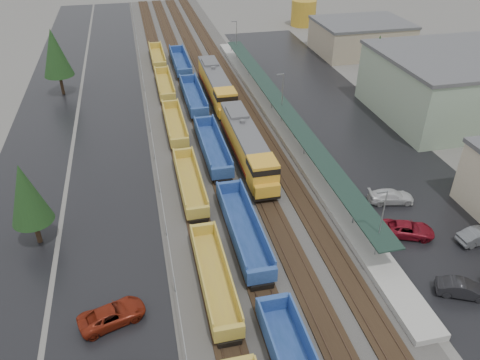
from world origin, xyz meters
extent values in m
cube|color=#302D2B|center=(0.00, 60.00, 0.04)|extent=(20.00, 160.00, 0.08)
cube|color=black|center=(-6.00, 60.00, 0.15)|extent=(2.60, 160.00, 0.15)
cube|color=#473326|center=(-6.72, 60.00, 0.27)|extent=(0.08, 160.00, 0.07)
cube|color=#473326|center=(-5.28, 60.00, 0.27)|extent=(0.08, 160.00, 0.07)
cube|color=black|center=(-2.00, 60.00, 0.15)|extent=(2.60, 160.00, 0.15)
cube|color=#473326|center=(-2.72, 60.00, 0.27)|extent=(0.08, 160.00, 0.07)
cube|color=#473326|center=(-1.28, 60.00, 0.27)|extent=(0.08, 160.00, 0.07)
cube|color=black|center=(2.00, 60.00, 0.15)|extent=(2.60, 160.00, 0.15)
cube|color=#473326|center=(1.28, 60.00, 0.27)|extent=(0.08, 160.00, 0.07)
cube|color=#473326|center=(2.72, 60.00, 0.27)|extent=(0.08, 160.00, 0.07)
cube|color=black|center=(6.00, 60.00, 0.15)|extent=(2.60, 160.00, 0.15)
cube|color=#473326|center=(5.28, 60.00, 0.27)|extent=(0.08, 160.00, 0.07)
cube|color=#473326|center=(6.72, 60.00, 0.27)|extent=(0.08, 160.00, 0.07)
cube|color=black|center=(-15.00, 60.00, 0.01)|extent=(10.00, 160.00, 0.02)
cube|color=black|center=(-25.00, 60.00, 0.01)|extent=(9.00, 160.00, 0.02)
cube|color=black|center=(19.00, 50.00, 0.01)|extent=(16.00, 100.00, 0.02)
cube|color=#9E9B93|center=(9.50, 50.00, 0.35)|extent=(3.00, 80.00, 0.70)
cylinder|color=gray|center=(9.50, 25.00, 1.90)|extent=(0.16, 0.16, 2.40)
cylinder|color=gray|center=(9.50, 40.00, 1.90)|extent=(0.16, 0.16, 2.40)
cylinder|color=gray|center=(9.50, 55.00, 1.90)|extent=(0.16, 0.16, 2.40)
cylinder|color=gray|center=(9.50, 70.00, 1.90)|extent=(0.16, 0.16, 2.40)
cylinder|color=gray|center=(9.50, 85.00, 1.90)|extent=(0.16, 0.16, 2.40)
cube|color=#192D25|center=(9.50, 50.00, 3.20)|extent=(2.60, 65.00, 0.15)
cylinder|color=gray|center=(9.50, 20.00, 4.00)|extent=(0.12, 0.12, 8.00)
cube|color=gray|center=(9.00, 20.00, 7.90)|extent=(1.00, 0.15, 0.12)
cylinder|color=gray|center=(9.50, 50.00, 4.00)|extent=(0.12, 0.12, 8.00)
cube|color=gray|center=(9.00, 50.00, 7.90)|extent=(1.00, 0.15, 0.12)
cylinder|color=gray|center=(9.50, 80.00, 4.00)|extent=(0.12, 0.12, 8.00)
cube|color=gray|center=(9.00, 80.00, 7.90)|extent=(1.00, 0.15, 0.12)
cylinder|color=gray|center=(-9.50, 20.00, 1.00)|extent=(0.08, 0.08, 2.00)
cylinder|color=gray|center=(-9.50, 28.00, 1.00)|extent=(0.08, 0.08, 2.00)
cylinder|color=gray|center=(-9.50, 36.00, 1.00)|extent=(0.08, 0.08, 2.00)
cylinder|color=gray|center=(-9.50, 44.00, 1.00)|extent=(0.08, 0.08, 2.00)
cylinder|color=gray|center=(-9.50, 52.00, 1.00)|extent=(0.08, 0.08, 2.00)
cylinder|color=gray|center=(-9.50, 60.00, 1.00)|extent=(0.08, 0.08, 2.00)
cylinder|color=gray|center=(-9.50, 68.00, 1.00)|extent=(0.08, 0.08, 2.00)
cylinder|color=gray|center=(-9.50, 76.00, 1.00)|extent=(0.08, 0.08, 2.00)
cylinder|color=gray|center=(-9.50, 84.00, 1.00)|extent=(0.08, 0.08, 2.00)
cylinder|color=gray|center=(-9.50, 92.00, 1.00)|extent=(0.08, 0.08, 2.00)
cylinder|color=gray|center=(-9.50, 100.00, 1.00)|extent=(0.08, 0.08, 2.00)
cylinder|color=gray|center=(-9.50, 108.00, 1.00)|extent=(0.08, 0.08, 2.00)
cylinder|color=gray|center=(-9.50, 116.00, 1.00)|extent=(0.08, 0.08, 2.00)
cylinder|color=gray|center=(-9.50, 124.00, 1.00)|extent=(0.08, 0.08, 2.00)
cylinder|color=gray|center=(-9.50, 132.00, 1.00)|extent=(0.08, 0.08, 2.00)
cube|color=gray|center=(-9.50, 60.00, 2.00)|extent=(0.05, 160.00, 0.05)
cube|color=#90A289|center=(40.00, 48.00, 4.50)|extent=(30.00, 20.00, 9.00)
cube|color=tan|center=(36.00, 80.00, 3.00)|extent=(18.00, 14.00, 6.00)
cube|color=#59595B|center=(36.00, 80.00, 6.25)|extent=(18.36, 14.28, 0.50)
cylinder|color=#332316|center=(-22.00, 30.00, 1.35)|extent=(0.50, 0.50, 2.70)
cone|color=black|center=(-22.00, 30.00, 5.85)|extent=(3.96, 3.96, 6.30)
cylinder|color=#332316|center=(-23.00, 70.00, 1.65)|extent=(0.50, 0.50, 3.30)
cone|color=black|center=(-23.00, 70.00, 7.15)|extent=(4.84, 4.84, 7.70)
cylinder|color=#332316|center=(28.00, 58.00, 1.50)|extent=(0.50, 0.50, 3.00)
cone|color=black|center=(28.00, 58.00, 6.50)|extent=(4.40, 4.40, 7.00)
cube|color=black|center=(2.00, 41.15, 0.86)|extent=(3.07, 20.50, 0.41)
cube|color=gold|center=(2.00, 42.18, 2.61)|extent=(2.87, 16.40, 3.07)
cube|color=gold|center=(2.00, 33.16, 2.81)|extent=(3.07, 3.28, 3.48)
cube|color=black|center=(2.00, 33.16, 3.84)|extent=(3.13, 3.33, 0.72)
cube|color=gold|center=(2.00, 31.31, 1.79)|extent=(2.87, 1.02, 1.43)
cube|color=#59595B|center=(2.00, 42.18, 4.25)|extent=(2.92, 16.40, 0.36)
cube|color=maroon|center=(0.54, 42.18, 1.38)|extent=(0.04, 16.40, 0.36)
cube|color=maroon|center=(3.46, 42.18, 1.38)|extent=(0.04, 16.40, 0.36)
cube|color=black|center=(2.00, 41.15, 0.45)|extent=(2.25, 6.15, 0.61)
cube|color=black|center=(2.00, 33.98, 0.56)|extent=(2.46, 4.10, 0.51)
cube|color=black|center=(2.00, 48.32, 0.56)|extent=(2.46, 4.10, 0.51)
cylinder|color=#59595B|center=(2.00, 43.20, 4.55)|extent=(0.72, 0.72, 0.51)
cube|color=#59595B|center=(2.00, 46.27, 4.50)|extent=(2.46, 4.10, 0.51)
cube|color=black|center=(2.00, 62.15, 0.86)|extent=(3.07, 20.50, 0.41)
cube|color=gold|center=(2.00, 63.18, 2.61)|extent=(2.87, 16.40, 3.07)
cube|color=gold|center=(2.00, 54.16, 2.81)|extent=(3.07, 3.28, 3.48)
cube|color=black|center=(2.00, 54.16, 3.84)|extent=(3.13, 3.33, 0.72)
cube|color=gold|center=(2.00, 52.31, 1.79)|extent=(2.87, 1.02, 1.43)
cube|color=#59595B|center=(2.00, 63.18, 4.25)|extent=(2.92, 16.40, 0.36)
cube|color=maroon|center=(0.54, 63.18, 1.38)|extent=(0.04, 16.40, 0.36)
cube|color=maroon|center=(3.46, 63.18, 1.38)|extent=(0.04, 16.40, 0.36)
cube|color=black|center=(2.00, 62.15, 0.45)|extent=(2.25, 6.15, 0.61)
cube|color=black|center=(2.00, 54.98, 0.56)|extent=(2.46, 4.10, 0.51)
cube|color=black|center=(2.00, 69.32, 0.56)|extent=(2.46, 4.10, 0.51)
cylinder|color=#59595B|center=(2.00, 64.20, 4.55)|extent=(0.72, 0.72, 0.51)
cube|color=#59595B|center=(2.00, 67.27, 4.50)|extent=(2.46, 4.10, 0.51)
cube|color=gold|center=(-6.00, 19.93, 0.82)|extent=(2.45, 12.49, 0.24)
cube|color=gold|center=(-7.18, 19.93, 1.67)|extent=(0.14, 12.49, 1.70)
cube|color=gold|center=(-4.82, 19.93, 1.67)|extent=(0.14, 12.49, 1.70)
cube|color=gold|center=(-6.00, 13.50, 1.48)|extent=(2.45, 0.47, 1.32)
cube|color=gold|center=(-6.00, 26.37, 1.48)|extent=(2.45, 0.47, 1.32)
cube|color=black|center=(-6.00, 14.16, 0.54)|extent=(1.89, 2.07, 0.47)
cube|color=black|center=(-6.00, 25.71, 0.54)|extent=(1.89, 2.07, 0.47)
cube|color=gold|center=(-6.00, 35.72, 0.82)|extent=(2.45, 12.49, 0.24)
cube|color=gold|center=(-7.18, 35.72, 1.67)|extent=(0.14, 12.49, 1.70)
cube|color=gold|center=(-4.82, 35.72, 1.67)|extent=(0.14, 12.49, 1.70)
cube|color=gold|center=(-6.00, 29.29, 1.48)|extent=(2.45, 0.47, 1.32)
cube|color=gold|center=(-6.00, 42.16, 1.48)|extent=(2.45, 0.47, 1.32)
cube|color=black|center=(-6.00, 29.95, 0.54)|extent=(1.89, 2.07, 0.47)
cube|color=black|center=(-6.00, 41.50, 0.54)|extent=(1.89, 2.07, 0.47)
cube|color=gold|center=(-6.00, 51.52, 0.82)|extent=(2.45, 12.49, 0.24)
cube|color=gold|center=(-7.18, 51.52, 1.67)|extent=(0.14, 12.49, 1.70)
cube|color=gold|center=(-4.82, 51.52, 1.67)|extent=(0.14, 12.49, 1.70)
cube|color=gold|center=(-6.00, 45.08, 1.48)|extent=(2.45, 0.47, 1.32)
cube|color=gold|center=(-6.00, 57.95, 1.48)|extent=(2.45, 0.47, 1.32)
cube|color=black|center=(-6.00, 45.74, 0.54)|extent=(1.89, 2.07, 0.47)
cube|color=black|center=(-6.00, 57.29, 0.54)|extent=(1.89, 2.07, 0.47)
cube|color=gold|center=(-6.00, 67.31, 0.82)|extent=(2.45, 12.49, 0.24)
cube|color=gold|center=(-7.18, 67.31, 1.67)|extent=(0.14, 12.49, 1.70)
cube|color=gold|center=(-4.82, 67.31, 1.67)|extent=(0.14, 12.49, 1.70)
cube|color=gold|center=(-6.00, 60.88, 1.48)|extent=(2.45, 0.47, 1.32)
cube|color=gold|center=(-6.00, 73.75, 1.48)|extent=(2.45, 0.47, 1.32)
cube|color=black|center=(-6.00, 61.54, 0.54)|extent=(1.89, 2.07, 0.47)
cube|color=black|center=(-6.00, 73.09, 0.54)|extent=(1.89, 2.07, 0.47)
cube|color=gold|center=(-6.00, 83.10, 0.82)|extent=(2.45, 12.49, 0.24)
cube|color=gold|center=(-7.18, 83.10, 1.67)|extent=(0.14, 12.49, 1.70)
cube|color=gold|center=(-4.82, 83.10, 1.67)|extent=(0.14, 12.49, 1.70)
cube|color=gold|center=(-6.00, 76.67, 1.48)|extent=(2.45, 0.47, 1.32)
cube|color=gold|center=(-6.00, 89.54, 1.48)|extent=(2.45, 0.47, 1.32)
cube|color=black|center=(-6.00, 77.33, 0.54)|extent=(1.89, 2.07, 0.47)
cube|color=black|center=(-6.00, 88.88, 0.54)|extent=(1.89, 2.07, 0.47)
cube|color=navy|center=(-2.00, 15.45, 1.62)|extent=(2.74, 0.53, 1.47)
cube|color=black|center=(-2.00, 14.71, 0.56)|extent=(2.11, 2.32, 0.53)
cube|color=navy|center=(-2.00, 25.84, 0.88)|extent=(2.74, 13.83, 0.26)
cube|color=navy|center=(-3.32, 25.84, 1.83)|extent=(0.16, 13.83, 1.90)
cube|color=navy|center=(-0.68, 25.84, 1.83)|extent=(0.16, 13.83, 1.90)
cube|color=navy|center=(-2.00, 18.72, 1.62)|extent=(2.74, 0.53, 1.47)
cube|color=navy|center=(-2.00, 32.96, 1.62)|extent=(2.74, 0.53, 1.47)
cube|color=black|center=(-2.00, 19.45, 0.56)|extent=(2.11, 2.32, 0.53)
cube|color=black|center=(-2.00, 32.23, 0.56)|extent=(2.11, 2.32, 0.53)
cube|color=navy|center=(-2.00, 43.35, 0.88)|extent=(2.74, 13.83, 0.26)
cube|color=navy|center=(-3.32, 43.35, 1.83)|extent=(0.16, 13.83, 1.90)
cube|color=navy|center=(-0.68, 43.35, 1.83)|extent=(0.16, 13.83, 1.90)
cube|color=navy|center=(-2.00, 36.23, 1.62)|extent=(2.74, 0.53, 1.47)
cube|color=navy|center=(-2.00, 50.47, 1.62)|extent=(2.74, 0.53, 1.47)
cube|color=black|center=(-2.00, 36.96, 0.56)|extent=(2.11, 2.32, 0.53)
cube|color=black|center=(-2.00, 49.74, 0.56)|extent=(2.11, 2.32, 0.53)
cube|color=navy|center=(-2.00, 60.86, 0.88)|extent=(2.74, 13.83, 0.26)
cube|color=navy|center=(-3.32, 60.86, 1.83)|extent=(0.16, 13.83, 1.90)
cube|color=navy|center=(-0.68, 60.86, 1.83)|extent=(0.16, 13.83, 1.90)
cube|color=navy|center=(-2.00, 53.74, 1.62)|extent=(2.74, 0.53, 1.47)
cube|color=navy|center=(-2.00, 67.99, 1.62)|extent=(2.74, 0.53, 1.47)
cube|color=black|center=(-2.00, 54.48, 0.56)|extent=(2.11, 2.32, 0.53)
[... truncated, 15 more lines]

